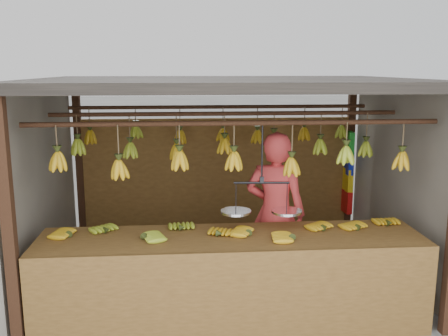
{
  "coord_description": "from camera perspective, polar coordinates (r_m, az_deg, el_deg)",
  "views": [
    {
      "loc": [
        -0.49,
        -5.73,
        2.52
      ],
      "look_at": [
        0.0,
        0.3,
        1.3
      ],
      "focal_mm": 40.0,
      "sensor_mm": 36.0,
      "label": 1
    }
  ],
  "objects": [
    {
      "name": "balance_scale",
      "position": [
        4.98,
        4.28,
        -4.53
      ],
      "size": [
        0.8,
        0.33,
        0.9
      ],
      "color": "black",
      "rests_on": "ground"
    },
    {
      "name": "counter",
      "position": [
        4.87,
        1.02,
        -10.33
      ],
      "size": [
        3.77,
        0.86,
        0.96
      ],
      "color": "brown",
      "rests_on": "ground"
    },
    {
      "name": "ground",
      "position": [
        6.28,
        0.23,
        -12.27
      ],
      "size": [
        80.0,
        80.0,
        0.0
      ],
      "primitive_type": "plane",
      "color": "#5B5B57"
    },
    {
      "name": "hanging_bananas",
      "position": [
        5.81,
        0.24,
        2.47
      ],
      "size": [
        3.58,
        2.25,
        0.4
      ],
      "color": "#BF8E14",
      "rests_on": "ground"
    },
    {
      "name": "vendor",
      "position": [
        5.62,
        5.87,
        -5.18
      ],
      "size": [
        0.79,
        0.65,
        1.84
      ],
      "primitive_type": "imported",
      "rotation": [
        0.0,
        0.0,
        2.77
      ],
      "color": "#BF3333",
      "rests_on": "ground"
    },
    {
      "name": "stall",
      "position": [
        6.1,
        -0.02,
        6.25
      ],
      "size": [
        4.3,
        3.3,
        2.4
      ],
      "color": "black",
      "rests_on": "ground"
    },
    {
      "name": "bag_bundles",
      "position": [
        7.64,
        14.01,
        -0.43
      ],
      "size": [
        0.08,
        0.26,
        1.22
      ],
      "color": "#199926",
      "rests_on": "ground"
    }
  ]
}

